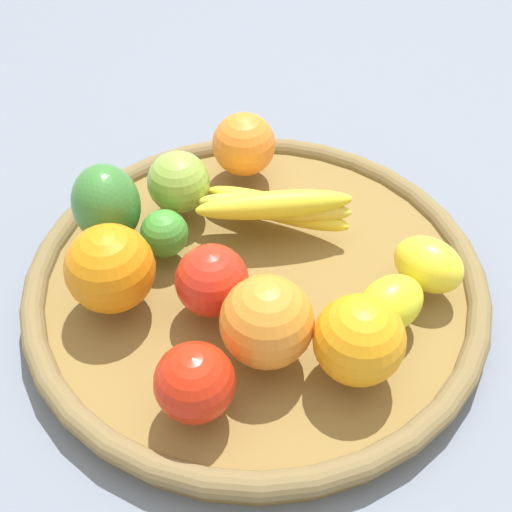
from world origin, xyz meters
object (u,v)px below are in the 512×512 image
orange_1 (267,322)px  lemon_0 (391,303)px  apple_1 (195,382)px  banana_bunch (275,207)px  apple_0 (179,182)px  lemon_1 (429,264)px  bell_pepper (106,204)px  apple_2 (212,281)px  orange_3 (359,340)px  orange_0 (244,144)px  lime_0 (164,233)px  orange_2 (110,269)px

orange_1 → lemon_0: bearing=-130.2°
apple_1 → banana_bunch: 0.23m
apple_0 → lemon_1: 0.27m
banana_bunch → lemon_0: size_ratio=2.45×
apple_0 → bell_pepper: 0.08m
apple_2 → lemon_1: (-0.16, -0.14, -0.01)m
apple_2 → orange_3: 0.15m
lemon_1 → lemon_0: bearing=81.3°
apple_0 → orange_0: orange_0 is taller
lemon_0 → orange_1: bearing=49.8°
orange_0 → lemon_0: bearing=154.1°
orange_3 → lemon_1: 0.13m
orange_0 → lemon_1: bearing=168.1°
apple_1 → orange_1: 0.08m
lime_0 → lemon_0: bearing=-170.3°
banana_bunch → orange_3: bearing=143.1°
orange_3 → orange_2: 0.23m
lemon_0 → orange_3: bearing=88.2°
apple_0 → bell_pepper: size_ratio=0.78×
orange_3 → lemon_0: (-0.00, -0.06, -0.01)m
lime_0 → orange_0: 0.16m
apple_1 → lemon_0: size_ratio=1.00×
apple_0 → lemon_1: size_ratio=0.97×
lime_0 → apple_0: 0.07m
orange_0 → lime_0: bearing=92.6°
orange_3 → apple_1: bearing=48.7°
banana_bunch → orange_0: (0.08, -0.06, 0.01)m
banana_bunch → orange_1: 0.17m
orange_3 → apple_0: orange_3 is taller
lime_0 → lemon_1: size_ratio=0.70×
bell_pepper → lemon_0: bell_pepper is taller
bell_pepper → orange_0: 0.18m
lemon_0 → banana_bunch: bearing=-18.6°
banana_bunch → orange_1: (-0.08, 0.14, 0.01)m
banana_bunch → apple_2: bearing=94.3°
bell_pepper → orange_1: size_ratio=1.05×
apple_0 → apple_1: bearing=130.5°
apple_0 → orange_2: bearing=102.1°
orange_3 → orange_0: 0.30m
apple_1 → lime_0: 0.19m
lime_0 → apple_1: bearing=136.2°
lime_0 → orange_1: 0.16m
lemon_1 → orange_0: (0.25, -0.05, 0.01)m
apple_1 → apple_2: apple_2 is taller
lime_0 → orange_0: size_ratio=0.68×
orange_3 → orange_0: (0.24, -0.18, -0.00)m
lemon_0 → orange_0: (0.24, -0.12, 0.01)m
lime_0 → bell_pepper: bell_pepper is taller
apple_0 → lemon_0: apple_0 is taller
lime_0 → orange_0: (0.01, -0.16, 0.01)m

